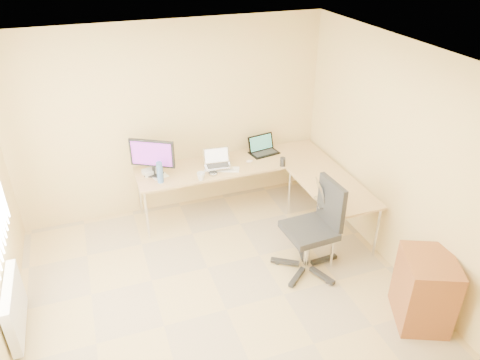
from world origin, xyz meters
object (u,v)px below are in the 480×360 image
object	(u,v)px
desk_main	(234,186)
monitor	(152,158)
laptop_center	(218,159)
office_chair	(309,234)
cabinet	(424,292)
keyboard	(222,169)
laptop_return	(329,194)
laptop_black	(264,145)
mug	(201,176)
water_bottle	(160,172)
desk_return	(330,210)
desk_fan	(152,161)

from	to	relation	value
desk_main	monitor	distance (m)	1.25
monitor	laptop_center	xyz separation A→B (m)	(0.83, -0.13, -0.09)
laptop_center	office_chair	size ratio (longest dim) A/B	0.31
monitor	desk_main	bearing A→B (deg)	28.59
office_chair	cabinet	size ratio (longest dim) A/B	1.38
monitor	keyboard	size ratio (longest dim) A/B	1.27
monitor	keyboard	xyz separation A→B (m)	(0.87, -0.17, -0.24)
monitor	laptop_return	distance (m)	2.27
laptop_center	keyboard	distance (m)	0.16
laptop_black	mug	distance (m)	1.14
water_bottle	cabinet	world-z (taller)	water_bottle
laptop_center	laptop_return	xyz separation A→B (m)	(0.98, -1.22, -0.05)
desk_return	mug	bearing A→B (deg)	155.13
office_chair	cabinet	bearing A→B (deg)	-59.13
laptop_black	keyboard	world-z (taller)	laptop_black
monitor	cabinet	xyz separation A→B (m)	(2.21, -2.66, -0.62)
keyboard	laptop_black	bearing A→B (deg)	42.62
water_bottle	cabinet	xyz separation A→B (m)	(2.16, -2.45, -0.51)
desk_main	laptop_return	bearing A→B (deg)	-61.09
mug	water_bottle	bearing A→B (deg)	166.64
office_chair	mug	bearing A→B (deg)	123.60
desk_main	desk_fan	world-z (taller)	desk_fan
desk_return	keyboard	xyz separation A→B (m)	(-1.19, 0.87, 0.38)
mug	cabinet	world-z (taller)	mug
desk_main	cabinet	world-z (taller)	cabinet
desk_return	keyboard	world-z (taller)	keyboard
keyboard	laptop_return	world-z (taller)	laptop_return
desk_fan	office_chair	world-z (taller)	office_chair
laptop_black	keyboard	size ratio (longest dim) A/B	0.86
laptop_center	desk_fan	xyz separation A→B (m)	(-0.82, 0.28, -0.04)
desk_main	laptop_black	size ratio (longest dim) A/B	6.65
water_bottle	desk_fan	size ratio (longest dim) A/B	1.11
desk_main	mug	distance (m)	0.74
laptop_black	laptop_return	distance (m)	1.47
desk_main	cabinet	size ratio (longest dim) A/B	3.21
desk_return	laptop_center	bearing A→B (deg)	143.84
mug	cabinet	distance (m)	2.89
laptop_center	laptop_return	distance (m)	1.57
monitor	laptop_center	bearing A→B (deg)	21.16
laptop_center	cabinet	size ratio (longest dim) A/B	0.42
desk_fan	office_chair	distance (m)	2.28
cabinet	water_bottle	bearing A→B (deg)	155.20
monitor	desk_fan	world-z (taller)	monitor
office_chair	keyboard	bearing A→B (deg)	109.80
desk_main	laptop_center	xyz separation A→B (m)	(-0.26, -0.10, 0.53)
mug	desk_return	bearing A→B (deg)	-24.87
mug	water_bottle	xyz separation A→B (m)	(-0.50, 0.12, 0.09)
keyboard	desk_return	bearing A→B (deg)	-14.29
laptop_center	laptop_black	distance (m)	0.80
monitor	laptop_return	world-z (taller)	monitor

